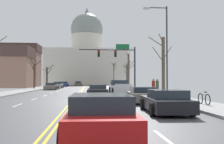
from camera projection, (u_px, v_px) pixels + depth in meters
name	position (u px, v px, depth m)	size (l,w,h in m)	color
ground	(73.00, 101.00, 20.87)	(20.00, 180.00, 0.20)	#48484D
signal_gantry	(119.00, 58.00, 35.97)	(7.91, 0.41, 6.57)	#28282D
street_lamp_right	(164.00, 44.00, 23.04)	(2.19, 0.24, 8.18)	#333338
capitol_building	(87.00, 59.00, 101.46)	(30.19, 21.02, 30.41)	beige
pickup_truck_near_00	(120.00, 88.00, 31.51)	(2.43, 5.83, 1.67)	silver
sedan_near_01	(97.00, 91.00, 25.44)	(2.10, 4.72, 1.22)	black
sedan_near_02	(143.00, 95.00, 19.04)	(2.12, 4.26, 1.18)	#6B6056
sedan_near_03	(166.00, 102.00, 13.28)	(2.24, 4.59, 1.20)	black
sedan_near_04	(101.00, 118.00, 7.35)	(2.08, 4.46, 1.30)	#B71414
sedan_oncoming_00	(51.00, 86.00, 44.33)	(2.15, 4.35, 1.19)	#6B6056
sedan_oncoming_01	(58.00, 85.00, 53.12)	(2.00, 4.56, 1.31)	#9EA3A8
sedan_oncoming_02	(64.00, 84.00, 65.39)	(2.11, 4.67, 1.26)	navy
sedan_oncoming_03	(78.00, 84.00, 73.84)	(2.11, 4.27, 1.27)	#6B6056
flank_building_01	(5.00, 67.00, 55.46)	(11.26, 7.82, 8.82)	#8C6656
flank_building_02	(21.00, 65.00, 65.85)	(9.18, 7.37, 10.71)	#8C6656
bare_tree_00	(114.00, 73.00, 75.53)	(2.04, 1.41, 6.84)	brown
bare_tree_02	(163.00, 65.00, 25.33)	(1.99, 2.42, 6.42)	brown
bare_tree_03	(34.00, 74.00, 47.00)	(1.98, 1.22, 5.49)	#423328
bare_tree_04	(127.00, 74.00, 51.17)	(1.42, 2.76, 5.06)	brown
bare_tree_05	(47.00, 76.00, 57.45)	(2.68, 0.99, 4.98)	#423328
bare_tree_06	(129.00, 71.00, 45.64)	(1.88, 2.26, 7.17)	brown
pedestrian_00	(157.00, 86.00, 28.32)	(0.35, 0.34, 1.68)	#4C4238
pedestrian_01	(153.00, 86.00, 26.60)	(0.35, 0.34, 1.67)	#33333D
bicycle_parked	(204.00, 99.00, 16.42)	(0.12, 1.77, 0.85)	black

